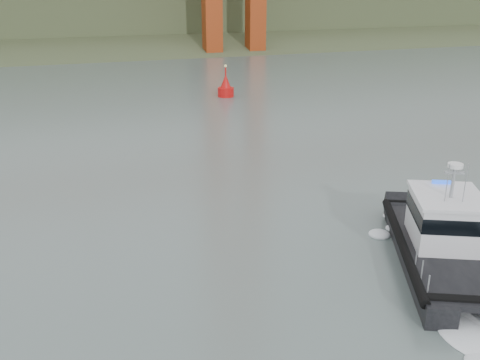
# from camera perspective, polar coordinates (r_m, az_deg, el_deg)

# --- Properties ---
(ground) EXTENTS (400.00, 400.00, 0.00)m
(ground) POSITION_cam_1_polar(r_m,az_deg,el_deg) (23.60, 2.63, -12.33)
(ground) COLOR #495753
(ground) RESTS_ON ground
(headlands) EXTENTS (500.00, 105.36, 27.12)m
(headlands) POSITION_cam_1_polar(r_m,az_deg,el_deg) (144.24, -15.84, 17.79)
(headlands) COLOR #374A2A
(headlands) RESTS_ON ground
(patrol_boat) EXTENTS (7.93, 11.42, 5.22)m
(patrol_boat) POSITION_cam_1_polar(r_m,az_deg,el_deg) (27.26, 20.99, -5.83)
(patrol_boat) COLOR black
(patrol_boat) RESTS_ON ground
(nav_buoy) EXTENTS (1.85, 1.85, 3.85)m
(nav_buoy) POSITION_cam_1_polar(r_m,az_deg,el_deg) (62.13, -1.53, 9.81)
(nav_buoy) COLOR red
(nav_buoy) RESTS_ON ground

